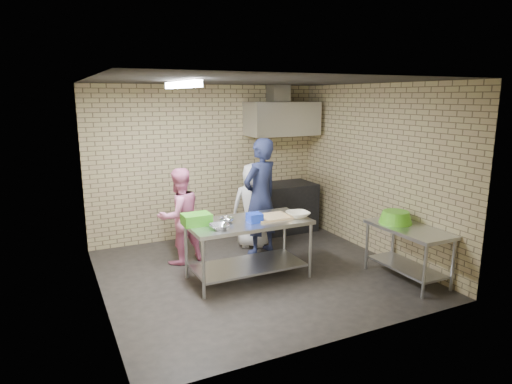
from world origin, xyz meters
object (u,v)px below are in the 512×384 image
stove (282,207)px  woman_white (253,205)px  side_counter (407,253)px  bottle_red (279,122)px  green_basin (396,217)px  man_navy (261,197)px  woman_pink (179,216)px  blue_tub (255,218)px  prep_table (248,249)px  green_crate (196,219)px

stove → woman_white: (-0.89, -0.58, 0.27)m
side_counter → bottle_red: bearing=97.6°
green_basin → man_navy: size_ratio=0.25×
bottle_red → man_navy: 1.86m
green_basin → woman_pink: 3.16m
blue_tub → woman_pink: woman_pink is taller
side_counter → man_navy: bearing=126.6°
stove → blue_tub: bearing=-128.3°
prep_table → woman_white: bearing=61.8°
woman_pink → side_counter: bearing=127.9°
green_crate → man_navy: man_navy is taller
green_crate → woman_white: 1.70m
side_counter → green_crate: bearing=157.2°
man_navy → woman_white: size_ratio=1.31×
stove → green_basin: bearing=-80.2°
prep_table → stove: stove is taller
blue_tub → woman_white: (0.58, 1.27, -0.18)m
green_crate → blue_tub: (0.75, -0.22, -0.01)m
side_counter → stove: stove is taller
side_counter → prep_table: bearing=153.1°
green_crate → man_navy: bearing=28.8°
green_basin → man_navy: (-1.34, 1.58, 0.10)m
bottle_red → woman_white: bottle_red is taller
woman_pink → woman_white: 1.33m
side_counter → green_crate: (-2.66, 1.12, 0.53)m
prep_table → side_counter: size_ratio=1.39×
woman_white → bottle_red: bearing=-115.9°
prep_table → blue_tub: (0.05, -0.10, 0.48)m
green_basin → side_counter: bearing=-85.4°
blue_tub → woman_white: 1.41m
stove → man_navy: 1.38m
green_crate → blue_tub: 0.78m
bottle_red → woman_white: (-0.94, -0.82, -1.31)m
prep_table → woman_white: size_ratio=1.16×
blue_tub → green_basin: 2.00m
stove → woman_pink: size_ratio=0.82×
stove → green_crate: size_ratio=3.24×
stove → man_navy: bearing=-134.9°
bottle_red → man_navy: bottle_red is taller
prep_table → green_crate: bearing=170.3°
prep_table → man_navy: 1.15m
man_navy → woman_white: bearing=-114.1°
prep_table → green_crate: green_crate is taller
green_crate → woman_pink: woman_pink is taller
prep_table → green_crate: size_ratio=4.50×
blue_tub → man_navy: bearing=59.5°
stove → man_navy: size_ratio=0.64×
side_counter → stove: size_ratio=1.00×
green_crate → woman_pink: size_ratio=0.25×
green_crate → green_basin: bearing=-18.2°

